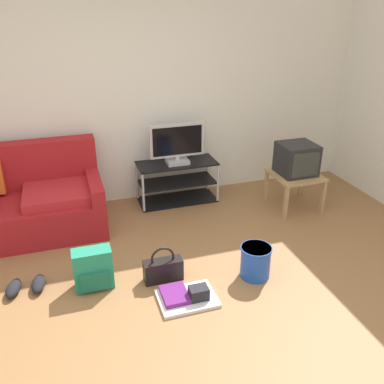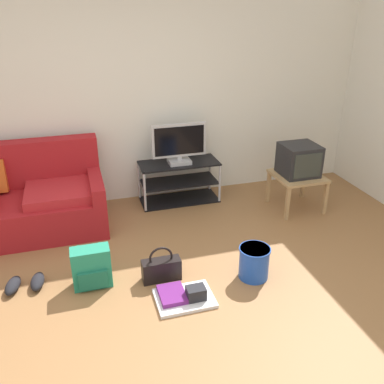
# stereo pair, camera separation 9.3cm
# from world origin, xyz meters

# --- Properties ---
(ground_plane) EXTENTS (9.00, 9.80, 0.02)m
(ground_plane) POSITION_xyz_m (0.00, 0.00, -0.01)
(ground_plane) COLOR olive
(wall_back) EXTENTS (9.00, 0.10, 2.70)m
(wall_back) POSITION_xyz_m (0.00, 2.45, 1.35)
(wall_back) COLOR silver
(wall_back) RESTS_ON ground_plane
(couch) EXTENTS (1.92, 0.90, 0.92)m
(couch) POSITION_xyz_m (-1.34, 1.94, 0.33)
(couch) COLOR maroon
(couch) RESTS_ON ground_plane
(tv_stand) EXTENTS (0.97, 0.42, 0.51)m
(tv_stand) POSITION_xyz_m (0.58, 2.14, 0.26)
(tv_stand) COLOR black
(tv_stand) RESTS_ON ground_plane
(flat_tv) EXTENTS (0.66, 0.22, 0.49)m
(flat_tv) POSITION_xyz_m (0.58, 2.12, 0.76)
(flat_tv) COLOR #B2B2B7
(flat_tv) RESTS_ON tv_stand
(side_table) EXTENTS (0.56, 0.56, 0.44)m
(side_table) POSITION_xyz_m (1.88, 1.54, 0.37)
(side_table) COLOR tan
(side_table) RESTS_ON ground_plane
(crt_tv) EXTENTS (0.42, 0.40, 0.37)m
(crt_tv) POSITION_xyz_m (1.88, 1.56, 0.62)
(crt_tv) COLOR #232326
(crt_tv) RESTS_ON side_table
(backpack) EXTENTS (0.34, 0.24, 0.38)m
(backpack) POSITION_xyz_m (-0.61, 0.68, 0.18)
(backpack) COLOR #238466
(backpack) RESTS_ON ground_plane
(handbag) EXTENTS (0.35, 0.13, 0.34)m
(handbag) POSITION_xyz_m (-0.00, 0.59, 0.11)
(handbag) COLOR black
(handbag) RESTS_ON ground_plane
(cleaning_bucket) EXTENTS (0.29, 0.29, 0.31)m
(cleaning_bucket) POSITION_xyz_m (0.82, 0.39, 0.16)
(cleaning_bucket) COLOR blue
(cleaning_bucket) RESTS_ON ground_plane
(sneakers_pair) EXTENTS (0.36, 0.28, 0.09)m
(sneakers_pair) POSITION_xyz_m (-1.19, 0.81, 0.04)
(sneakers_pair) COLOR black
(sneakers_pair) RESTS_ON ground_plane
(floor_tray) EXTENTS (0.49, 0.37, 0.14)m
(floor_tray) POSITION_xyz_m (0.12, 0.26, 0.04)
(floor_tray) COLOR silver
(floor_tray) RESTS_ON ground_plane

